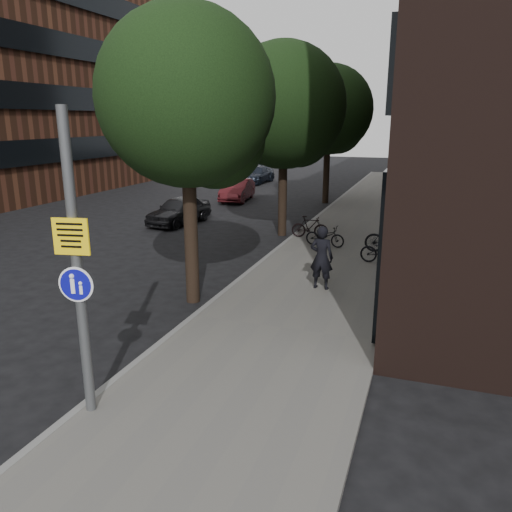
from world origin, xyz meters
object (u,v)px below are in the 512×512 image
at_px(pedestrian, 322,258).
at_px(parked_bike_facade_near, 385,251).
at_px(signpost, 77,268).
at_px(parked_car_near, 179,210).

xyz_separation_m(pedestrian, parked_bike_facade_near, (1.49, 3.13, -0.47)).
distance_m(signpost, pedestrian, 7.84).
xyz_separation_m(pedestrian, parked_car_near, (-8.38, 7.33, -0.38)).
height_order(pedestrian, parked_car_near, pedestrian).
relative_size(pedestrian, parked_bike_facade_near, 1.09).
xyz_separation_m(signpost, parked_car_near, (-6.09, 14.66, -1.93)).
bearing_deg(parked_bike_facade_near, parked_car_near, 73.16).
distance_m(parked_bike_facade_near, parked_car_near, 10.73).
bearing_deg(signpost, parked_car_near, 101.19).
bearing_deg(signpost, parked_bike_facade_near, 58.78).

